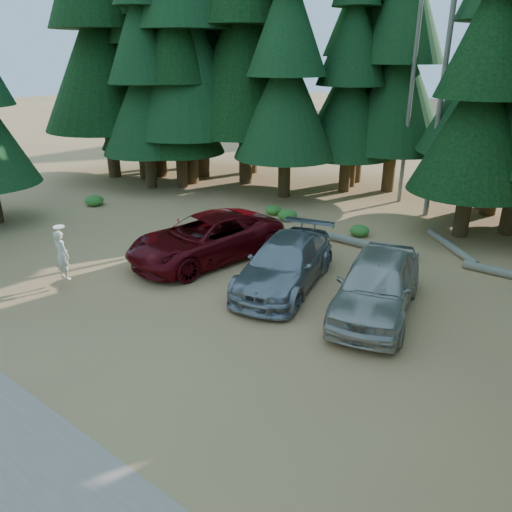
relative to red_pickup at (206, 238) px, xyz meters
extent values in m
plane|color=#BB784F|center=(3.78, -3.80, -0.86)|extent=(160.00, 160.00, 0.00)
cylinder|color=gray|center=(4.58, 10.70, 5.14)|extent=(0.24, 0.24, 12.00)
cylinder|color=gray|center=(2.58, 12.20, 4.14)|extent=(0.20, 0.20, 10.00)
imported|color=#5D080D|center=(0.00, 0.00, 0.00)|extent=(3.89, 6.59, 1.72)
imported|color=gray|center=(3.69, -0.05, -0.06)|extent=(3.60, 5.93, 1.61)
imported|color=#B7B0A3|center=(6.95, 0.10, 0.06)|extent=(3.53, 5.79, 1.84)
imported|color=beige|center=(-2.22, -4.66, 0.25)|extent=(0.64, 0.42, 1.73)
cylinder|color=white|center=(-2.22, -4.61, 1.23)|extent=(0.36, 0.36, 0.04)
cylinder|color=gray|center=(4.15, 4.78, -0.69)|extent=(4.67, 0.35, 0.33)
cylinder|color=gray|center=(7.15, 6.70, -0.71)|extent=(2.83, 2.71, 0.30)
ellipsoid|color=#256E21|center=(-0.29, 5.87, -0.61)|extent=(0.92, 0.92, 0.51)
ellipsoid|color=#256E21|center=(-1.36, 6.20, -0.64)|extent=(0.79, 0.79, 0.43)
ellipsoid|color=#256E21|center=(-0.36, 2.54, -0.55)|extent=(1.12, 1.12, 0.62)
ellipsoid|color=#256E21|center=(3.41, 6.02, -0.63)|extent=(0.85, 0.85, 0.47)
ellipsoid|color=#256E21|center=(5.77, 3.86, -0.61)|extent=(0.92, 0.92, 0.51)
ellipsoid|color=#256E21|center=(-9.59, 1.70, -0.60)|extent=(0.95, 0.95, 0.52)
camera|label=1|loc=(12.43, -12.83, 6.55)|focal=35.00mm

